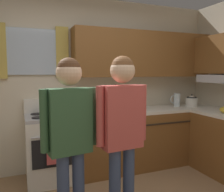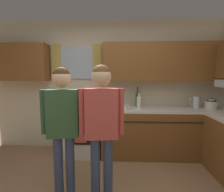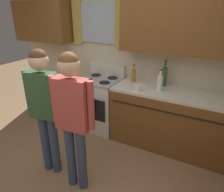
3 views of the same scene
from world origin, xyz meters
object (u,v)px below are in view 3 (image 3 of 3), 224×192
at_px(bottle_wine_green, 164,76).
at_px(mug_ceramic_white, 138,87).
at_px(bottle_oil_amber, 134,75).
at_px(bottle_milk_white, 160,83).
at_px(adult_left, 44,100).
at_px(stove_oven, 101,102).
at_px(adult_in_plaid, 72,110).

bearing_deg(bottle_wine_green, mug_ceramic_white, -126.19).
xyz_separation_m(bottle_oil_amber, bottle_milk_white, (0.48, -0.18, 0.01)).
bearing_deg(mug_ceramic_white, adult_left, -124.81).
xyz_separation_m(stove_oven, mug_ceramic_white, (0.75, -0.20, 0.48)).
bearing_deg(stove_oven, bottle_wine_green, 9.55).
relative_size(bottle_oil_amber, adult_left, 0.18).
distance_m(bottle_milk_white, mug_ceramic_white, 0.31).
distance_m(bottle_wine_green, mug_ceramic_white, 0.47).
xyz_separation_m(bottle_oil_amber, adult_in_plaid, (-0.08, -1.45, 0.01)).
xyz_separation_m(bottle_wine_green, bottle_oil_amber, (-0.47, -0.05, -0.04)).
distance_m(bottle_oil_amber, adult_left, 1.49).
distance_m(bottle_oil_amber, bottle_milk_white, 0.51).
height_order(stove_oven, adult_left, adult_left).
bearing_deg(bottle_milk_white, bottle_wine_green, 90.56).
relative_size(bottle_wine_green, mug_ceramic_white, 3.14).
bearing_deg(mug_ceramic_white, bottle_milk_white, 26.94).
distance_m(stove_oven, mug_ceramic_white, 0.91).
bearing_deg(bottle_wine_green, stove_oven, -170.45).
xyz_separation_m(mug_ceramic_white, adult_left, (-0.74, -1.07, 0.06)).
bearing_deg(adult_left, bottle_oil_amber, 68.76).
height_order(bottle_oil_amber, adult_in_plaid, adult_in_plaid).
height_order(bottle_milk_white, mug_ceramic_white, bottle_milk_white).
bearing_deg(adult_left, bottle_wine_green, 54.83).
height_order(bottle_wine_green, bottle_milk_white, bottle_wine_green).
relative_size(bottle_oil_amber, mug_ceramic_white, 2.28).
relative_size(stove_oven, adult_in_plaid, 0.68).
xyz_separation_m(stove_oven, adult_left, (0.01, -1.27, 0.54)).
bearing_deg(bottle_oil_amber, stove_oven, -167.36).
relative_size(bottle_wine_green, adult_in_plaid, 0.24).
bearing_deg(bottle_milk_white, mug_ceramic_white, -153.06).
bearing_deg(adult_left, stove_oven, 90.42).
height_order(bottle_oil_amber, adult_left, adult_left).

